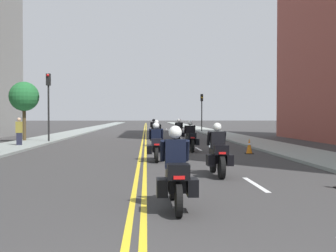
{
  "coord_description": "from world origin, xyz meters",
  "views": [
    {
      "loc": [
        0.17,
        -2.76,
        1.8
      ],
      "look_at": [
        1.32,
        19.22,
        1.29
      ],
      "focal_mm": 44.23,
      "sensor_mm": 36.0,
      "label": 1
    }
  ],
  "objects_px": {
    "motorcycle_0": "(176,175)",
    "motorcycle_2": "(156,145)",
    "street_tree_0": "(24,97)",
    "motorcycle_1": "(218,154)",
    "traffic_light_near": "(48,95)",
    "motorcycle_4": "(156,135)",
    "traffic_cone_2": "(249,146)",
    "motorcycle_6": "(154,130)",
    "pedestrian_1": "(19,132)",
    "traffic_light_far": "(202,106)",
    "motorcycle_3": "(190,139)",
    "motorcycle_5": "(179,132)"
  },
  "relations": [
    {
      "from": "motorcycle_0",
      "to": "motorcycle_2",
      "type": "height_order",
      "value": "motorcycle_0"
    },
    {
      "from": "motorcycle_2",
      "to": "street_tree_0",
      "type": "bearing_deg",
      "value": 124.69
    },
    {
      "from": "motorcycle_1",
      "to": "traffic_light_near",
      "type": "xyz_separation_m",
      "value": [
        -8.82,
        16.23,
        2.62
      ]
    },
    {
      "from": "motorcycle_4",
      "to": "street_tree_0",
      "type": "distance_m",
      "value": 10.49
    },
    {
      "from": "motorcycle_2",
      "to": "traffic_cone_2",
      "type": "bearing_deg",
      "value": 33.08
    },
    {
      "from": "traffic_cone_2",
      "to": "motorcycle_6",
      "type": "bearing_deg",
      "value": 106.48
    },
    {
      "from": "motorcycle_1",
      "to": "pedestrian_1",
      "type": "distance_m",
      "value": 15.69
    },
    {
      "from": "traffic_light_far",
      "to": "street_tree_0",
      "type": "xyz_separation_m",
      "value": [
        -14.9,
        -17.58,
        0.15
      ]
    },
    {
      "from": "pedestrian_1",
      "to": "street_tree_0",
      "type": "xyz_separation_m",
      "value": [
        -1.08,
        4.75,
        2.29
      ]
    },
    {
      "from": "motorcycle_2",
      "to": "motorcycle_3",
      "type": "relative_size",
      "value": 1.05
    },
    {
      "from": "motorcycle_0",
      "to": "motorcycle_3",
      "type": "distance_m",
      "value": 13.26
    },
    {
      "from": "traffic_light_far",
      "to": "motorcycle_6",
      "type": "bearing_deg",
      "value": -114.18
    },
    {
      "from": "traffic_light_far",
      "to": "street_tree_0",
      "type": "relative_size",
      "value": 1.03
    },
    {
      "from": "motorcycle_6",
      "to": "pedestrian_1",
      "type": "xyz_separation_m",
      "value": [
        -8.09,
        -9.58,
        0.23
      ]
    },
    {
      "from": "traffic_cone_2",
      "to": "street_tree_0",
      "type": "xyz_separation_m",
      "value": [
        -13.51,
        9.85,
        2.81
      ]
    },
    {
      "from": "traffic_cone_2",
      "to": "traffic_light_far",
      "type": "xyz_separation_m",
      "value": [
        1.39,
        27.43,
        2.66
      ]
    },
    {
      "from": "traffic_light_near",
      "to": "motorcycle_5",
      "type": "bearing_deg",
      "value": 7.25
    },
    {
      "from": "pedestrian_1",
      "to": "street_tree_0",
      "type": "relative_size",
      "value": 0.41
    },
    {
      "from": "motorcycle_0",
      "to": "traffic_light_far",
      "type": "bearing_deg",
      "value": 81.09
    },
    {
      "from": "street_tree_0",
      "to": "traffic_light_far",
      "type": "bearing_deg",
      "value": 49.72
    },
    {
      "from": "traffic_cone_2",
      "to": "street_tree_0",
      "type": "height_order",
      "value": "street_tree_0"
    },
    {
      "from": "motorcycle_3",
      "to": "traffic_cone_2",
      "type": "xyz_separation_m",
      "value": [
        2.69,
        -1.49,
        -0.29
      ]
    },
    {
      "from": "motorcycle_0",
      "to": "traffic_light_near",
      "type": "xyz_separation_m",
      "value": [
        -7.24,
        20.62,
        2.61
      ]
    },
    {
      "from": "motorcycle_6",
      "to": "traffic_cone_2",
      "type": "height_order",
      "value": "motorcycle_6"
    },
    {
      "from": "traffic_cone_2",
      "to": "motorcycle_5",
      "type": "bearing_deg",
      "value": 104.39
    },
    {
      "from": "pedestrian_1",
      "to": "street_tree_0",
      "type": "bearing_deg",
      "value": 102.61
    },
    {
      "from": "motorcycle_2",
      "to": "traffic_light_near",
      "type": "bearing_deg",
      "value": 120.37
    },
    {
      "from": "motorcycle_1",
      "to": "motorcycle_3",
      "type": "height_order",
      "value": "motorcycle_1"
    },
    {
      "from": "motorcycle_4",
      "to": "motorcycle_5",
      "type": "height_order",
      "value": "motorcycle_5"
    },
    {
      "from": "street_tree_0",
      "to": "motorcycle_3",
      "type": "bearing_deg",
      "value": -37.67
    },
    {
      "from": "traffic_cone_2",
      "to": "pedestrian_1",
      "type": "xyz_separation_m",
      "value": [
        -12.43,
        5.1,
        0.52
      ]
    },
    {
      "from": "motorcycle_6",
      "to": "traffic_light_near",
      "type": "distance_m",
      "value": 9.61
    },
    {
      "from": "motorcycle_2",
      "to": "pedestrian_1",
      "type": "xyz_separation_m",
      "value": [
        -7.88,
        8.09,
        0.25
      ]
    },
    {
      "from": "motorcycle_2",
      "to": "traffic_cone_2",
      "type": "distance_m",
      "value": 5.45
    },
    {
      "from": "motorcycle_1",
      "to": "motorcycle_4",
      "type": "relative_size",
      "value": 0.98
    },
    {
      "from": "motorcycle_1",
      "to": "pedestrian_1",
      "type": "height_order",
      "value": "pedestrian_1"
    },
    {
      "from": "traffic_light_near",
      "to": "street_tree_0",
      "type": "distance_m",
      "value": 2.1
    },
    {
      "from": "traffic_cone_2",
      "to": "motorcycle_3",
      "type": "bearing_deg",
      "value": 150.99
    },
    {
      "from": "motorcycle_4",
      "to": "motorcycle_6",
      "type": "distance_m",
      "value": 9.22
    },
    {
      "from": "traffic_light_near",
      "to": "traffic_light_far",
      "type": "height_order",
      "value": "traffic_light_near"
    },
    {
      "from": "motorcycle_1",
      "to": "traffic_cone_2",
      "type": "relative_size",
      "value": 2.86
    },
    {
      "from": "motorcycle_1",
      "to": "motorcycle_6",
      "type": "height_order",
      "value": "motorcycle_1"
    },
    {
      "from": "motorcycle_4",
      "to": "pedestrian_1",
      "type": "relative_size",
      "value": 1.25
    },
    {
      "from": "traffic_light_near",
      "to": "motorcycle_1",
      "type": "bearing_deg",
      "value": -61.48
    },
    {
      "from": "street_tree_0",
      "to": "motorcycle_0",
      "type": "bearing_deg",
      "value": -66.99
    },
    {
      "from": "motorcycle_6",
      "to": "motorcycle_3",
      "type": "bearing_deg",
      "value": -82.01
    },
    {
      "from": "traffic_cone_2",
      "to": "traffic_light_far",
      "type": "height_order",
      "value": "traffic_light_far"
    },
    {
      "from": "traffic_cone_2",
      "to": "pedestrian_1",
      "type": "distance_m",
      "value": 13.45
    },
    {
      "from": "traffic_cone_2",
      "to": "pedestrian_1",
      "type": "height_order",
      "value": "pedestrian_1"
    },
    {
      "from": "motorcycle_3",
      "to": "pedestrian_1",
      "type": "bearing_deg",
      "value": 157.07
    }
  ]
}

